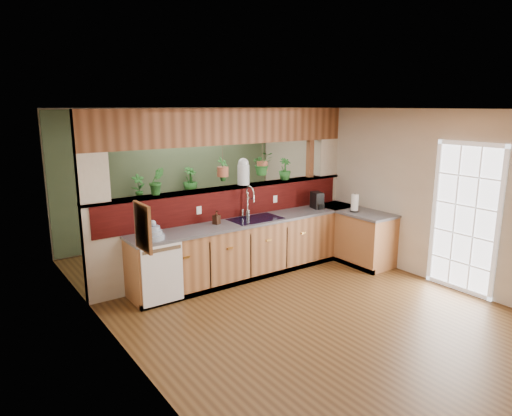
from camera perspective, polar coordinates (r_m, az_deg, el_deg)
ground at (r=6.58m, az=3.13°, el=-11.00°), size 4.60×7.00×0.01m
ceiling at (r=6.03m, az=3.43°, el=12.27°), size 4.60×7.00×0.01m
wall_back at (r=9.13m, az=-10.56°, el=4.04°), size 4.60×0.02×2.60m
wall_left at (r=5.11m, az=-17.39°, el=-3.15°), size 0.02×7.00×2.60m
wall_right at (r=7.79m, az=16.65°, el=2.25°), size 0.02×7.00×2.60m
pass_through_partition at (r=7.29m, az=-3.16°, el=1.20°), size 4.60×0.21×2.60m
pass_through_ledge at (r=7.24m, az=-3.38°, el=2.56°), size 4.60×0.21×0.04m
header_beam at (r=7.14m, az=-3.48°, el=10.13°), size 4.60×0.15×0.55m
sage_backwall at (r=9.11m, az=-10.51°, el=4.02°), size 4.55×0.02×2.55m
countertop at (r=7.55m, az=4.07°, el=-4.22°), size 4.14×1.52×0.90m
dishwasher at (r=6.23m, az=-11.58°, el=-8.12°), size 0.58×0.03×0.82m
navy_sink at (r=7.19m, az=-0.05°, el=-1.97°), size 0.82×0.50×0.18m
french_door at (r=7.11m, az=24.58°, el=-1.42°), size 0.06×1.02×2.16m
framed_print at (r=4.32m, az=-13.94°, el=-2.35°), size 0.04×0.35×0.45m
faucet at (r=7.22m, az=-0.90°, el=0.96°), size 0.22×0.22×0.51m
dish_stack at (r=6.22m, az=-12.75°, el=-3.12°), size 0.30×0.30×0.27m
soap_dispenser at (r=6.86m, az=-4.97°, el=-1.18°), size 0.12×0.12×0.21m
coffee_maker at (r=7.95m, az=7.67°, el=0.88°), size 0.15×0.25×0.28m
paper_towel at (r=7.81m, az=12.23°, el=0.59°), size 0.15×0.15×0.31m
glass_jar at (r=7.35m, az=-1.59°, el=4.59°), size 0.19×0.19×0.43m
ledge_plant_left at (r=6.66m, az=-12.30°, el=3.30°), size 0.25×0.21×0.40m
ledge_plant_right at (r=7.86m, az=3.62°, el=4.89°), size 0.21×0.21×0.37m
hanging_plant_a at (r=7.12m, az=-4.20°, el=5.80°), size 0.23×0.19×0.49m
hanging_plant_b at (r=7.53m, az=0.80°, el=6.82°), size 0.42×0.39×0.50m
shelving_console at (r=8.97m, az=-11.02°, el=-1.36°), size 1.40×0.37×0.93m
shelf_plant_a at (r=8.62m, az=-14.47°, el=2.64°), size 0.24×0.17×0.46m
shelf_plant_b at (r=9.04m, az=-8.22°, el=3.50°), size 0.36×0.36×0.50m
floor_plant at (r=8.81m, az=0.27°, el=-2.10°), size 0.74×0.65×0.78m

